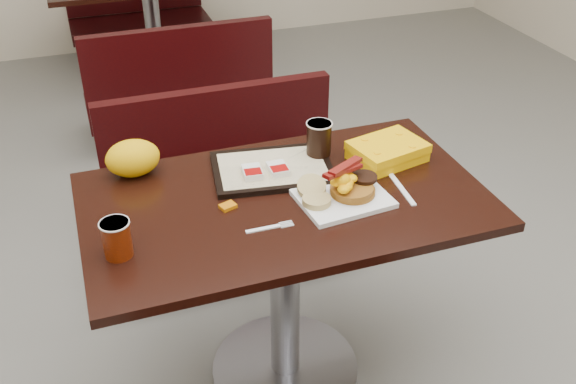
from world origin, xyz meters
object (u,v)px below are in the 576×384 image
object	(u,v)px
fork	(263,229)
knife	(401,188)
bench_far_n	(138,7)
table_far	(154,36)
paper_bag	(133,158)
tray	(273,169)
coffee_cup_far	(319,138)
bench_near_n	(231,188)
platter	(343,198)
bench_far_s	(175,80)
clamshell	(388,151)
hashbrown_sleeve_right	(278,169)
pancake_stack	(353,189)
table_near	(285,292)
coffee_cup_near	(117,239)
hashbrown_sleeve_left	(252,172)

from	to	relation	value
fork	knife	size ratio (longest dim) A/B	0.72
bench_far_n	table_far	bearing A→B (deg)	-90.00
bench_far_n	paper_bag	world-z (taller)	paper_bag
tray	coffee_cup_far	xyz separation A→B (m)	(0.17, 0.03, 0.06)
bench_near_n	platter	size ratio (longest dim) A/B	3.84
table_far	fork	size ratio (longest dim) A/B	8.71
bench_far_s	clamshell	size ratio (longest dim) A/B	4.42
platter	tray	world-z (taller)	tray
bench_far_s	hashbrown_sleeve_right	bearing A→B (deg)	-89.42
knife	hashbrown_sleeve_right	bearing A→B (deg)	-115.76
pancake_stack	fork	world-z (taller)	pancake_stack
table_near	fork	distance (m)	0.42
bench_near_n	knife	size ratio (longest dim) A/B	5.19
bench_far_s	paper_bag	world-z (taller)	paper_bag
table_far	bench_far_n	world-z (taller)	table_far
table_near	coffee_cup_far	size ratio (longest dim) A/B	10.91
bench_far_s	platter	size ratio (longest dim) A/B	3.84
platter	coffee_cup_near	bearing A→B (deg)	178.66
platter	fork	xyz separation A→B (m)	(-0.27, -0.06, -0.01)
hashbrown_sleeve_right	paper_bag	world-z (taller)	paper_bag
bench_near_n	bench_far_n	world-z (taller)	same
platter	pancake_stack	xyz separation A→B (m)	(0.03, 0.01, 0.02)
table_far	clamshell	xyz separation A→B (m)	(0.39, -2.50, 0.41)
pancake_stack	coffee_cup_far	xyz separation A→B (m)	(-0.01, 0.25, 0.04)
bench_far_n	coffee_cup_near	xyz separation A→B (m)	(-0.50, -3.42, 0.44)
table_far	tray	xyz separation A→B (m)	(0.01, -2.45, 0.38)
table_far	platter	world-z (taller)	platter
hashbrown_sleeve_left	clamshell	world-z (taller)	clamshell
bench_far_s	hashbrown_sleeve_left	bearing A→B (deg)	-92.04
platter	knife	bearing A→B (deg)	-4.86
bench_far_s	coffee_cup_far	distance (m)	1.78
bench_near_n	clamshell	size ratio (longest dim) A/B	4.42
fork	coffee_cup_far	bearing A→B (deg)	48.26
knife	hashbrown_sleeve_left	distance (m)	0.46
fork	platter	bearing A→B (deg)	13.13
table_near	fork	world-z (taller)	fork
knife	clamshell	size ratio (longest dim) A/B	0.85
platter	bench_near_n	bearing A→B (deg)	96.15
knife	hashbrown_sleeve_right	distance (m)	0.39
bench_far_s	platter	xyz separation A→B (m)	(0.16, -1.98, 0.40)
bench_far_n	platter	xyz separation A→B (m)	(0.16, -3.38, 0.40)
bench_near_n	tray	distance (m)	0.68
tray	hashbrown_sleeve_right	xyz separation A→B (m)	(0.01, -0.03, 0.02)
table_far	paper_bag	world-z (taller)	paper_bag
platter	fork	bearing A→B (deg)	-172.56
knife	hashbrown_sleeve_left	bearing A→B (deg)	-111.49
hashbrown_sleeve_left	hashbrown_sleeve_right	bearing A→B (deg)	0.81
paper_bag	clamshell	bearing A→B (deg)	-12.50
platter	coffee_cup_far	world-z (taller)	coffee_cup_far
table_far	pancake_stack	size ratio (longest dim) A/B	8.88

